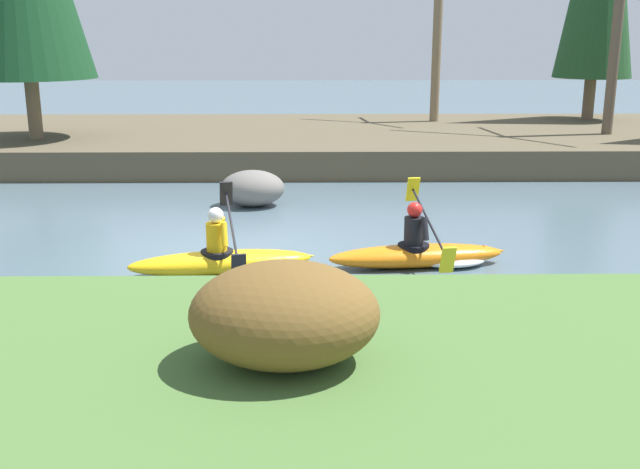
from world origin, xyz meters
The scene contains 7 objects.
ground_plane centered at (0.00, 0.00, 0.00)m, with size 90.00×90.00×0.00m, color #4C606B.
riverbank_far centered at (0.00, 10.25, 0.36)m, with size 44.00×8.46×0.73m.
bare_tree_upstream centered at (5.17, 12.34, 3.29)m, with size 3.02×2.98×5.43m.
shrub_clump_third centered at (1.00, -5.90, 1.28)m, with size 1.53×1.27×0.83m.
kayaker_lead centered at (2.93, -0.61, 0.20)m, with size 2.80×2.07×1.20m.
kayaker_middle centered at (0.00, -0.90, 0.20)m, with size 2.79×2.06×1.20m.
boulder_midstream centered at (0.03, 3.54, 0.37)m, with size 1.31×1.02×0.74m.
Camera 1 is at (1.20, -11.49, 3.45)m, focal length 42.00 mm.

